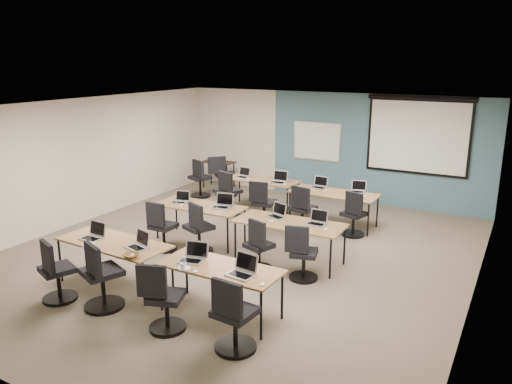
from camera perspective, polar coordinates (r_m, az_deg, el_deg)
The scene contains 58 objects.
floor at distance 9.32m, azimuth -2.06°, elevation -7.11°, with size 8.00×9.00×0.02m, color #6B6354.
ceiling at distance 8.67m, azimuth -2.23°, elevation 9.66°, with size 8.00×9.00×0.02m, color white.
wall_back at distance 12.88m, azimuth 8.30°, elevation 5.22°, with size 8.00×0.04×2.70m, color beige.
wall_front at distance 5.74m, azimuth -26.30°, elevation -8.73°, with size 8.00×0.04×2.70m, color beige.
wall_left at distance 11.44m, azimuth -19.59°, elevation 3.28°, with size 0.04×9.00×2.70m, color beige.
wall_right at distance 7.70m, azimuth 24.28°, elevation -2.63°, with size 0.04×9.00×2.70m, color beige.
blue_accent_panel at distance 12.47m, azimuth 13.63°, elevation 4.64°, with size 5.50×0.04×2.70m, color #3D5977.
whiteboard at distance 12.90m, azimuth 6.95°, elevation 5.74°, with size 1.28×0.03×0.98m.
projector_screen at distance 12.11m, azimuth 18.05°, elevation 6.60°, with size 2.40×0.10×1.82m.
training_table_front_left at distance 8.19m, azimuth -15.95°, elevation -5.76°, with size 1.88×0.78×0.73m.
training_table_front_right at distance 7.00m, azimuth -4.14°, elevation -8.85°, with size 1.75×0.73×0.73m.
training_table_mid_left at distance 9.83m, azimuth -6.44°, elevation -1.78°, with size 1.79×0.75×0.73m.
training_table_mid_right at distance 8.79m, azimuth 3.83°, elevation -3.74°, with size 1.93×0.81×0.73m.
training_table_back_left at distance 11.84m, azimuth 0.70°, elevation 1.22°, with size 1.74×0.73×0.73m.
training_table_back_right at distance 10.81m, azimuth 8.86°, elevation -0.29°, with size 1.87×0.78×0.73m.
laptop_0 at distance 8.39m, azimuth -18.08°, elevation -4.64°, with size 0.35×0.29×0.26m.
mouse_0 at distance 8.14m, azimuth -18.07°, elevation -5.64°, with size 0.06×0.10×0.03m, color white.
task_chair_0 at distance 8.02m, azimuth -21.90°, elevation -8.90°, with size 0.53×0.51×0.99m.
laptop_1 at distance 7.81m, azimuth -13.24°, elevation -5.76°, with size 0.33×0.28×0.25m.
mouse_1 at distance 7.54m, azimuth -13.93°, elevation -6.98°, with size 0.06×0.09×0.03m, color white.
task_chair_1 at distance 7.56m, azimuth -17.31°, elevation -9.67°, with size 0.61×0.58×1.05m.
laptop_2 at distance 7.20m, azimuth -7.18°, elevation -7.28°, with size 0.34×0.29×0.26m.
mouse_2 at distance 6.83m, azimuth -6.95°, elevation -9.01°, with size 0.06×0.10×0.04m, color white.
task_chair_2 at distance 6.82m, azimuth -10.58°, elevation -12.36°, with size 0.51×0.49×0.98m.
laptop_3 at distance 6.70m, azimuth -1.52°, elevation -8.87°, with size 0.36×0.31×0.27m.
mouse_3 at distance 6.42m, azimuth 0.74°, elevation -10.51°, with size 0.06×0.09×0.03m, color white.
task_chair_3 at distance 6.29m, azimuth -2.61°, elevation -14.48°, with size 0.53×0.53×1.01m.
laptop_4 at distance 10.04m, azimuth -8.62°, elevation -0.88°, with size 0.30×0.25×0.23m.
mouse_4 at distance 9.82m, azimuth -8.54°, elevation -1.51°, with size 0.06×0.10×0.04m, color white.
task_chair_4 at distance 9.51m, azimuth -10.73°, elevation -4.33°, with size 0.49×0.49×0.97m.
laptop_5 at distance 9.63m, azimuth -3.87°, elevation -1.37°, with size 0.35×0.30×0.27m.
mouse_5 at distance 9.33m, azimuth -4.15°, elevation -2.27°, with size 0.06×0.09×0.03m, color white.
task_chair_5 at distance 9.28m, azimuth -6.60°, elevation -4.59°, with size 0.54×0.51×0.99m.
laptop_6 at distance 9.05m, azimuth 2.46°, elevation -2.47°, with size 0.32×0.27×0.25m.
mouse_6 at distance 8.78m, azimuth 1.83°, elevation -3.35°, with size 0.06×0.09×0.03m, color white.
task_chair_6 at distance 8.46m, azimuth 0.28°, elevation -6.62°, with size 0.48×0.46×0.95m.
laptop_7 at distance 8.72m, azimuth 7.02°, elevation -3.27°, with size 0.32×0.27×0.24m.
mouse_7 at distance 8.45m, azimuth 8.00°, elevation -4.26°, with size 0.06×0.10×0.03m, color white.
task_chair_7 at distance 8.18m, azimuth 5.26°, elevation -7.45°, with size 0.48×0.47×0.96m.
laptop_8 at distance 12.05m, azimuth -1.50°, elevation 1.98°, with size 0.31×0.26×0.24m.
mouse_8 at distance 11.81m, azimuth -0.86°, elevation 1.48°, with size 0.06×0.10×0.04m, color white.
task_chair_8 at distance 11.51m, azimuth -3.29°, elevation -0.49°, with size 0.60×0.57×1.05m.
laptop_9 at distance 11.54m, azimuth 2.63°, elevation 1.41°, with size 0.35×0.30×0.27m.
mouse_9 at distance 11.35m, azimuth 3.29°, elevation 0.90°, with size 0.06×0.10×0.04m, color white.
task_chair_9 at distance 10.79m, azimuth 0.76°, elevation -1.68°, with size 0.51×0.51×0.99m.
laptop_10 at distance 11.15m, azimuth 7.27°, elevation 0.80°, with size 0.32×0.28×0.25m.
mouse_10 at distance 10.89m, azimuth 8.00°, elevation 0.16°, with size 0.06×0.09×0.03m, color white.
task_chair_10 at distance 10.37m, azimuth 5.27°, elevation -2.38°, with size 0.53×0.53×1.01m.
laptop_11 at distance 10.93m, azimuth 11.54°, elevation 0.32°, with size 0.32×0.27×0.24m.
mouse_11 at distance 10.62m, azimuth 12.28°, elevation -0.43°, with size 0.06×0.10×0.03m, color white.
task_chair_11 at distance 10.28m, azimuth 11.08°, elevation -2.90°, with size 0.48×0.47×0.96m.
blue_mousepad at distance 8.02m, azimuth -18.41°, elevation -6.05°, with size 0.23×0.19×0.01m, color #273CA3.
snack_bowl at distance 7.47m, azimuth -14.12°, elevation -7.04°, with size 0.25×0.25×0.06m, color brown.
snack_plate at distance 6.97m, azimuth -8.21°, elevation -8.60°, with size 0.18×0.18×0.01m, color white.
coffee_cup at distance 6.92m, azimuth -8.34°, elevation -8.41°, with size 0.07×0.07×0.07m, color white.
utility_table at distance 13.88m, azimuth -4.31°, elevation 3.11°, with size 0.89×0.49×0.75m.
spare_chair_a at distance 13.10m, azimuth -3.68°, elevation 1.45°, with size 0.70×0.58×1.05m.
spare_chair_b at distance 13.02m, azimuth -6.46°, elevation 1.20°, with size 0.56×0.53×1.01m.
Camera 1 is at (4.48, -7.38, 3.51)m, focal length 35.00 mm.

